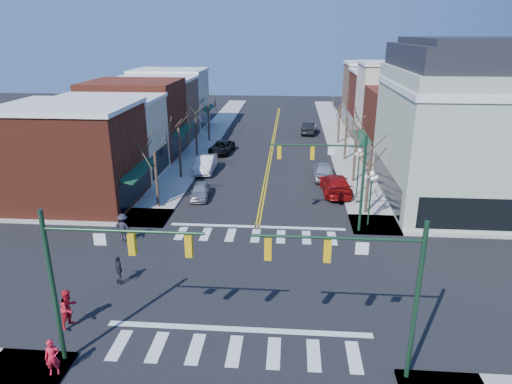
% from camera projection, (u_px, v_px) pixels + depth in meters
% --- Properties ---
extents(ground, '(160.00, 160.00, 0.00)m').
position_uv_depth(ground, '(247.00, 281.00, 26.63)').
color(ground, black).
rests_on(ground, ground).
extents(sidewalk_left, '(3.50, 70.00, 0.15)m').
position_uv_depth(sidewalk_left, '(180.00, 174.00, 46.03)').
color(sidewalk_left, '#9E9B93').
rests_on(sidewalk_left, ground).
extents(sidewalk_right, '(3.50, 70.00, 0.15)m').
position_uv_depth(sidewalk_right, '(355.00, 179.00, 44.75)').
color(sidewalk_right, '#9E9B93').
rests_on(sidewalk_right, ground).
extents(bldg_left_brick_a, '(10.00, 8.50, 8.00)m').
position_uv_depth(bldg_left_brick_a, '(73.00, 157.00, 37.46)').
color(bldg_left_brick_a, maroon).
rests_on(bldg_left_brick_a, ground).
extents(bldg_left_stucco_a, '(10.00, 7.00, 7.50)m').
position_uv_depth(bldg_left_stucco_a, '(109.00, 139.00, 44.82)').
color(bldg_left_stucco_a, beige).
rests_on(bldg_left_stucco_a, ground).
extents(bldg_left_brick_b, '(10.00, 9.00, 8.50)m').
position_uv_depth(bldg_left_brick_b, '(135.00, 119.00, 52.17)').
color(bldg_left_brick_b, maroon).
rests_on(bldg_left_brick_b, ground).
extents(bldg_left_tan, '(10.00, 7.50, 7.80)m').
position_uv_depth(bldg_left_tan, '(156.00, 110.00, 60.04)').
color(bldg_left_tan, '#90684F').
rests_on(bldg_left_tan, ground).
extents(bldg_left_stucco_b, '(10.00, 8.00, 8.20)m').
position_uv_depth(bldg_left_stucco_b, '(171.00, 100.00, 67.25)').
color(bldg_left_stucco_b, beige).
rests_on(bldg_left_stucco_b, ground).
extents(bldg_right_brick_a, '(10.00, 8.50, 8.00)m').
position_uv_depth(bldg_right_brick_a, '(415.00, 128.00, 48.34)').
color(bldg_right_brick_a, maroon).
rests_on(bldg_right_brick_a, ground).
extents(bldg_right_stucco, '(10.00, 7.00, 10.00)m').
position_uv_depth(bldg_right_stucco, '(400.00, 107.00, 55.29)').
color(bldg_right_stucco, beige).
rests_on(bldg_right_stucco, ground).
extents(bldg_right_brick_b, '(10.00, 8.00, 8.50)m').
position_uv_depth(bldg_right_brick_b, '(388.00, 104.00, 62.59)').
color(bldg_right_brick_b, maroon).
rests_on(bldg_right_brick_b, ground).
extents(bldg_right_tan, '(10.00, 8.00, 9.00)m').
position_uv_depth(bldg_right_tan, '(378.00, 94.00, 70.02)').
color(bldg_right_tan, '#90684F').
rests_on(bldg_right_tan, ground).
extents(victorian_corner, '(12.25, 14.25, 13.30)m').
position_uv_depth(victorian_corner, '(467.00, 124.00, 36.81)').
color(victorian_corner, '#A8B69E').
rests_on(victorian_corner, ground).
extents(traffic_mast_near_left, '(6.60, 0.28, 7.20)m').
position_uv_depth(traffic_mast_near_left, '(93.00, 268.00, 18.50)').
color(traffic_mast_near_left, '#14331E').
rests_on(traffic_mast_near_left, ground).
extents(traffic_mast_near_right, '(6.60, 0.28, 7.20)m').
position_uv_depth(traffic_mast_near_right, '(370.00, 279.00, 17.69)').
color(traffic_mast_near_right, '#14331E').
rests_on(traffic_mast_near_right, ground).
extents(traffic_mast_far_right, '(6.60, 0.28, 7.20)m').
position_uv_depth(traffic_mast_far_right, '(337.00, 169.00, 31.60)').
color(traffic_mast_far_right, '#14331E').
rests_on(traffic_mast_far_right, ground).
extents(lamppost_corner, '(0.36, 0.36, 4.33)m').
position_uv_depth(lamppost_corner, '(371.00, 189.00, 33.02)').
color(lamppost_corner, '#14331E').
rests_on(lamppost_corner, ground).
extents(lamppost_midblock, '(0.36, 0.36, 4.33)m').
position_uv_depth(lamppost_midblock, '(359.00, 164.00, 39.13)').
color(lamppost_midblock, '#14331E').
rests_on(lamppost_midblock, ground).
extents(tree_left_a, '(0.24, 0.24, 4.76)m').
position_uv_depth(tree_left_a, '(157.00, 180.00, 36.78)').
color(tree_left_a, '#382B21').
rests_on(tree_left_a, ground).
extents(tree_left_b, '(0.24, 0.24, 5.04)m').
position_uv_depth(tree_left_b, '(180.00, 154.00, 44.25)').
color(tree_left_b, '#382B21').
rests_on(tree_left_b, ground).
extents(tree_left_c, '(0.24, 0.24, 4.55)m').
position_uv_depth(tree_left_c, '(196.00, 138.00, 51.84)').
color(tree_left_c, '#382B21').
rests_on(tree_left_c, ground).
extents(tree_left_d, '(0.24, 0.24, 4.90)m').
position_uv_depth(tree_left_d, '(209.00, 123.00, 59.30)').
color(tree_left_d, '#382B21').
rests_on(tree_left_d, ground).
extents(tree_right_a, '(0.24, 0.24, 4.62)m').
position_uv_depth(tree_right_a, '(368.00, 186.00, 35.57)').
color(tree_right_a, '#382B21').
rests_on(tree_right_a, ground).
extents(tree_right_b, '(0.24, 0.24, 5.18)m').
position_uv_depth(tree_right_b, '(355.00, 156.00, 42.99)').
color(tree_right_b, '#382B21').
rests_on(tree_right_b, ground).
extents(tree_right_c, '(0.24, 0.24, 4.83)m').
position_uv_depth(tree_right_c, '(346.00, 139.00, 50.57)').
color(tree_right_c, '#382B21').
rests_on(tree_right_c, ground).
extents(tree_right_d, '(0.24, 0.24, 4.97)m').
position_uv_depth(tree_right_d, '(339.00, 124.00, 58.06)').
color(tree_right_d, '#382B21').
rests_on(tree_right_d, ground).
extents(car_left_near, '(1.82, 3.99, 1.32)m').
position_uv_depth(car_left_near, '(200.00, 191.00, 39.58)').
color(car_left_near, '#A4A4A8').
rests_on(car_left_near, ground).
extents(car_left_mid, '(1.79, 5.06, 1.66)m').
position_uv_depth(car_left_mid, '(205.00, 164.00, 46.82)').
color(car_left_mid, silver).
rests_on(car_left_mid, ground).
extents(car_left_far, '(2.85, 5.29, 1.41)m').
position_uv_depth(car_left_far, '(222.00, 147.00, 54.05)').
color(car_left_far, black).
rests_on(car_left_far, ground).
extents(car_right_near, '(2.83, 6.07, 1.72)m').
position_uv_depth(car_right_near, '(335.00, 184.00, 40.63)').
color(car_right_near, '#9C0E0E').
rests_on(car_right_near, ground).
extents(car_right_mid, '(2.02, 4.98, 1.70)m').
position_uv_depth(car_right_mid, '(323.00, 170.00, 44.74)').
color(car_right_mid, '#BCBCC1').
rests_on(car_right_mid, ground).
extents(car_right_far, '(2.39, 5.20, 1.65)m').
position_uv_depth(car_right_far, '(309.00, 128.00, 64.20)').
color(car_right_far, black).
rests_on(car_right_far, ground).
extents(pedestrian_red_a, '(0.69, 0.57, 1.64)m').
position_uv_depth(pedestrian_red_a, '(52.00, 357.00, 18.96)').
color(pedestrian_red_a, red).
rests_on(pedestrian_red_a, sidewalk_left).
extents(pedestrian_red_b, '(1.01, 1.15, 1.97)m').
position_uv_depth(pedestrian_red_b, '(69.00, 308.00, 22.03)').
color(pedestrian_red_b, red).
rests_on(pedestrian_red_b, sidewalk_left).
extents(pedestrian_dark_a, '(0.81, 1.03, 1.63)m').
position_uv_depth(pedestrian_dark_a, '(118.00, 269.00, 25.99)').
color(pedestrian_dark_a, '#23212A').
rests_on(pedestrian_dark_a, sidewalk_left).
extents(pedestrian_dark_b, '(1.33, 0.85, 1.95)m').
position_uv_depth(pedestrian_dark_b, '(123.00, 227.00, 31.09)').
color(pedestrian_dark_b, black).
rests_on(pedestrian_dark_b, sidewalk_left).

